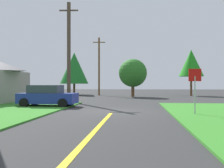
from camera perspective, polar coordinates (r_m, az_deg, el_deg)
The scene contains 9 objects.
ground_plane at distance 15.12m, azimuth 0.18°, elevation -6.47°, with size 120.00×120.00×0.00m, color #303030.
lane_stripe_center at distance 7.31m, azimuth -6.50°, elevation -13.50°, with size 0.20×14.00×0.01m, color yellow.
stop_sign at distance 13.96m, azimuth 19.00°, elevation 0.24°, with size 0.68×0.07×2.54m.
parked_car_near_building at distance 18.67m, azimuth -15.03°, elevation -2.75°, with size 4.31×2.03×1.62m.
utility_pole_mid at distance 23.54m, azimuth -10.17°, elevation 7.63°, with size 1.80×0.35×9.47m.
utility_pole_far at distance 35.92m, azimuth -3.08°, elevation 4.39°, with size 1.80×0.31×8.56m.
oak_tree_left at distance 31.78m, azimuth 4.94°, elevation 2.60°, with size 3.69×3.69×4.98m.
pine_tree_center at distance 36.36m, azimuth 18.20°, elevation 4.72°, with size 3.47×3.47×6.60m.
oak_tree_right at distance 38.18m, azimuth -8.92°, elevation 3.72°, with size 4.44×4.44×6.60m.
Camera 1 is at (1.55, -14.94, 1.72)m, focal length 38.69 mm.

